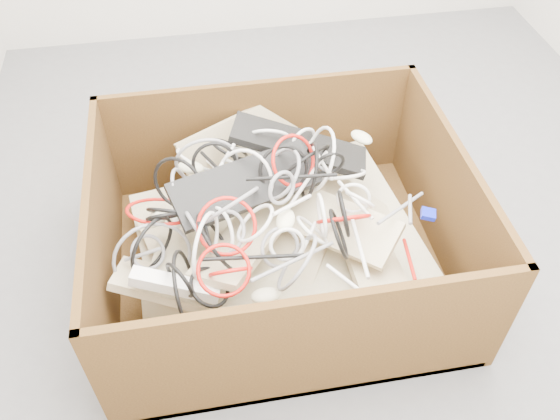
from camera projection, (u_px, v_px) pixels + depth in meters
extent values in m
plane|color=#565659|center=(333.00, 207.00, 2.40)|extent=(3.00, 3.00, 0.00)
cube|color=#36210D|center=(281.00, 268.00, 2.16)|extent=(1.21, 1.01, 0.03)
cube|color=#36210D|center=(260.00, 135.00, 2.33)|extent=(1.21, 0.03, 0.50)
cube|color=#36210D|center=(311.00, 350.00, 1.65)|extent=(1.21, 0.02, 0.50)
cube|color=#36210D|center=(446.00, 203.00, 2.06)|extent=(0.03, 0.96, 0.50)
cube|color=#36210D|center=(104.00, 247.00, 1.92)|extent=(0.02, 0.96, 0.50)
cube|color=#BEAE8D|center=(280.00, 251.00, 2.12)|extent=(1.06, 0.92, 0.20)
cube|color=#BEAE8D|center=(255.00, 255.00, 2.01)|extent=(0.76, 0.68, 0.21)
cube|color=#CCB890|center=(204.00, 205.00, 2.10)|extent=(0.51, 0.29, 0.14)
cube|color=#CCB890|center=(338.00, 192.00, 2.13)|extent=(0.46, 0.42, 0.23)
cube|color=#CCB890|center=(285.00, 284.00, 1.89)|extent=(0.39, 0.51, 0.06)
cube|color=#CCB890|center=(191.00, 292.00, 1.83)|extent=(0.49, 0.31, 0.21)
cube|color=#CCB890|center=(377.00, 272.00, 1.89)|extent=(0.20, 0.49, 0.18)
cube|color=#CCB890|center=(239.00, 138.00, 2.22)|extent=(0.49, 0.28, 0.21)
cube|color=#CCB890|center=(248.00, 238.00, 1.88)|extent=(0.41, 0.49, 0.15)
cube|color=#CCB890|center=(327.00, 220.00, 1.93)|extent=(0.47, 0.45, 0.11)
cube|color=black|center=(299.00, 145.00, 2.05)|extent=(0.50, 0.31, 0.16)
cube|color=black|center=(246.00, 184.00, 1.87)|extent=(0.51, 0.32, 0.09)
ellipsoid|color=beige|center=(156.00, 219.00, 1.88)|extent=(0.10, 0.10, 0.03)
ellipsoid|color=beige|center=(362.00, 137.00, 2.15)|extent=(0.10, 0.11, 0.03)
ellipsoid|color=beige|center=(266.00, 295.00, 1.73)|extent=(0.09, 0.06, 0.03)
ellipsoid|color=beige|center=(286.00, 220.00, 1.75)|extent=(0.08, 0.11, 0.03)
ellipsoid|color=beige|center=(191.00, 167.00, 1.98)|extent=(0.11, 0.09, 0.03)
cube|color=white|center=(214.00, 200.00, 1.92)|extent=(0.30, 0.11, 0.12)
cube|color=white|center=(175.00, 285.00, 1.71)|extent=(0.27, 0.13, 0.09)
cube|color=#0B17B1|center=(428.00, 214.00, 1.86)|extent=(0.06, 0.05, 0.03)
torus|color=gray|center=(148.00, 252.00, 1.83)|extent=(0.15, 0.14, 0.10)
torus|color=black|center=(216.00, 242.00, 1.76)|extent=(0.15, 0.28, 0.25)
torus|color=silver|center=(319.00, 159.00, 1.95)|extent=(0.14, 0.32, 0.30)
torus|color=black|center=(186.00, 290.00, 1.74)|extent=(0.08, 0.33, 0.33)
torus|color=silver|center=(322.00, 216.00, 1.79)|extent=(0.03, 0.20, 0.20)
torus|color=gray|center=(199.00, 233.00, 1.79)|extent=(0.08, 0.21, 0.21)
torus|color=silver|center=(255.00, 223.00, 1.75)|extent=(0.16, 0.20, 0.14)
torus|color=gray|center=(279.00, 174.00, 1.87)|extent=(0.15, 0.20, 0.15)
torus|color=silver|center=(206.00, 246.00, 1.71)|extent=(0.13, 0.27, 0.29)
torus|color=silver|center=(269.00, 137.00, 2.06)|extent=(0.20, 0.12, 0.18)
torus|color=black|center=(300.00, 167.00, 1.98)|extent=(0.29, 0.21, 0.30)
torus|color=red|center=(224.00, 270.00, 1.65)|extent=(0.22, 0.19, 0.14)
torus|color=silver|center=(354.00, 198.00, 1.89)|extent=(0.15, 0.06, 0.15)
torus|color=gray|center=(153.00, 258.00, 1.83)|extent=(0.32, 0.12, 0.33)
torus|color=black|center=(171.00, 212.00, 1.85)|extent=(0.17, 0.15, 0.13)
torus|color=black|center=(210.00, 287.00, 1.71)|extent=(0.14, 0.15, 0.10)
torus|color=gray|center=(207.00, 162.00, 1.98)|extent=(0.28, 0.04, 0.28)
torus|color=silver|center=(312.00, 230.00, 1.80)|extent=(0.13, 0.14, 0.12)
torus|color=red|center=(344.00, 219.00, 1.81)|extent=(0.19, 0.13, 0.15)
torus|color=gray|center=(229.00, 206.00, 1.80)|extent=(0.28, 0.19, 0.25)
torus|color=black|center=(284.00, 170.00, 1.87)|extent=(0.17, 0.09, 0.16)
torus|color=black|center=(230.00, 149.00, 2.06)|extent=(0.18, 0.19, 0.10)
torus|color=red|center=(227.00, 226.00, 1.71)|extent=(0.24, 0.19, 0.18)
torus|color=black|center=(330.00, 164.00, 1.89)|extent=(0.12, 0.03, 0.12)
torus|color=silver|center=(196.00, 160.00, 2.10)|extent=(0.15, 0.20, 0.16)
torus|color=black|center=(178.00, 183.00, 1.91)|extent=(0.21, 0.16, 0.25)
torus|color=black|center=(163.00, 217.00, 1.80)|extent=(0.11, 0.08, 0.09)
torus|color=gray|center=(224.00, 233.00, 1.77)|extent=(0.18, 0.17, 0.12)
torus|color=red|center=(294.00, 161.00, 1.87)|extent=(0.20, 0.16, 0.21)
torus|color=red|center=(231.00, 272.00, 1.70)|extent=(0.17, 0.11, 0.15)
torus|color=black|center=(180.00, 280.00, 1.68)|extent=(0.11, 0.15, 0.18)
torus|color=black|center=(344.00, 214.00, 1.79)|extent=(0.05, 0.20, 0.20)
torus|color=black|center=(309.00, 171.00, 1.91)|extent=(0.08, 0.20, 0.19)
torus|color=black|center=(339.00, 234.00, 1.80)|extent=(0.09, 0.23, 0.22)
torus|color=gray|center=(282.00, 188.00, 1.76)|extent=(0.14, 0.09, 0.15)
torus|color=black|center=(214.00, 164.00, 1.92)|extent=(0.20, 0.08, 0.19)
torus|color=gray|center=(297.00, 262.00, 1.71)|extent=(0.19, 0.20, 0.20)
torus|color=silver|center=(287.00, 245.00, 1.70)|extent=(0.14, 0.08, 0.13)
torus|color=red|center=(161.00, 211.00, 1.89)|extent=(0.28, 0.28, 0.12)
torus|color=silver|center=(245.00, 180.00, 1.89)|extent=(0.18, 0.22, 0.24)
torus|color=silver|center=(360.00, 199.00, 1.83)|extent=(0.11, 0.10, 0.12)
torus|color=silver|center=(303.00, 143.00, 2.08)|extent=(0.16, 0.10, 0.17)
torus|color=gray|center=(184.00, 196.00, 1.89)|extent=(0.09, 0.27, 0.26)
torus|color=black|center=(152.00, 245.00, 1.79)|extent=(0.18, 0.22, 0.27)
torus|color=silver|center=(218.00, 234.00, 1.82)|extent=(0.13, 0.21, 0.23)
torus|color=silver|center=(343.00, 174.00, 1.99)|extent=(0.17, 0.15, 0.11)
torus|color=gray|center=(280.00, 248.00, 1.74)|extent=(0.18, 0.11, 0.16)
cylinder|color=gray|center=(401.00, 208.00, 1.87)|extent=(0.21, 0.16, 0.06)
cylinder|color=silver|center=(278.00, 148.00, 2.01)|extent=(0.08, 0.20, 0.04)
cylinder|color=black|center=(212.00, 163.00, 1.98)|extent=(0.08, 0.14, 0.02)
cylinder|color=silver|center=(344.00, 278.00, 1.66)|extent=(0.09, 0.11, 0.03)
cylinder|color=red|center=(409.00, 259.00, 1.83)|extent=(0.06, 0.22, 0.08)
cylinder|color=silver|center=(292.00, 205.00, 1.76)|extent=(0.14, 0.11, 0.06)
cylinder|color=silver|center=(321.00, 160.00, 1.96)|extent=(0.03, 0.24, 0.05)
cylinder|color=silver|center=(307.00, 240.00, 1.77)|extent=(0.09, 0.14, 0.01)
cylinder|color=gray|center=(309.00, 161.00, 1.95)|extent=(0.13, 0.14, 0.04)
cylinder|color=silver|center=(360.00, 247.00, 1.75)|extent=(0.04, 0.27, 0.06)
cylinder|color=black|center=(292.00, 177.00, 1.80)|extent=(0.28, 0.04, 0.02)
cylinder|color=gray|center=(293.00, 261.00, 1.68)|extent=(0.27, 0.13, 0.04)
cylinder|color=gray|center=(143.00, 254.00, 1.81)|extent=(0.12, 0.02, 0.05)
cylinder|color=silver|center=(250.00, 145.00, 2.01)|extent=(0.12, 0.12, 0.06)
cylinder|color=silver|center=(248.00, 150.00, 2.07)|extent=(0.26, 0.17, 0.06)
cylinder|color=silver|center=(220.00, 167.00, 1.90)|extent=(0.12, 0.18, 0.04)
cylinder|color=silver|center=(355.00, 200.00, 1.84)|extent=(0.08, 0.18, 0.02)
cylinder|color=silver|center=(242.00, 167.00, 1.95)|extent=(0.12, 0.11, 0.02)
cylinder|color=black|center=(205.00, 227.00, 1.78)|extent=(0.03, 0.17, 0.02)
cylinder|color=silver|center=(304.00, 185.00, 1.89)|extent=(0.21, 0.22, 0.09)
cylinder|color=black|center=(253.00, 257.00, 1.68)|extent=(0.30, 0.02, 0.05)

